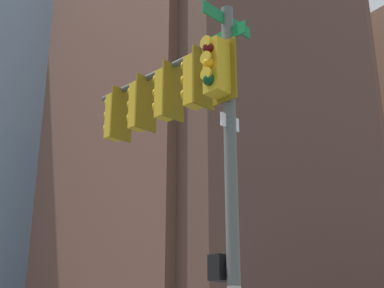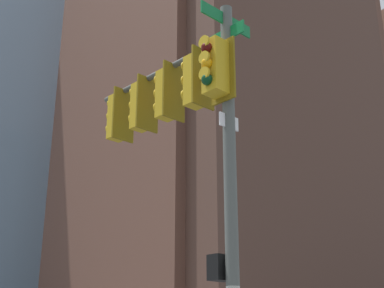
% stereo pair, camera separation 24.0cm
% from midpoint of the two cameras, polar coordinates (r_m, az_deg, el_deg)
% --- Properties ---
extents(signal_pole_assembly, '(4.04, 1.44, 7.44)m').
position_cam_midpoint_polar(signal_pole_assembly, '(10.09, -1.78, 2.26)').
color(signal_pole_assembly, '#4C514C').
rests_on(signal_pole_assembly, ground_plane).
extents(building_brick_nearside, '(18.49, 14.26, 40.14)m').
position_cam_midpoint_polar(building_brick_nearside, '(41.40, 1.67, 6.42)').
color(building_brick_nearside, '#4C3328').
rests_on(building_brick_nearside, ground_plane).
extents(building_brick_midblock, '(20.43, 19.47, 49.65)m').
position_cam_midpoint_polar(building_brick_midblock, '(47.33, 0.82, 9.32)').
color(building_brick_midblock, brown).
rests_on(building_brick_midblock, ground_plane).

